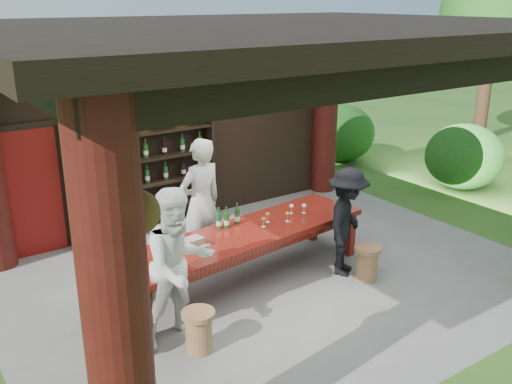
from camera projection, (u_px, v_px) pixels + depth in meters
ground at (272, 275)px, 8.20m from camera, size 90.00×90.00×0.00m
pavilion at (254, 124)px, 7.84m from camera, size 7.50×6.00×3.60m
wine_shelf at (147, 172)px, 9.36m from camera, size 2.40×0.37×2.11m
tasting_table at (243, 240)px, 7.81m from camera, size 3.93×1.42×0.75m
stool_near_left at (199, 330)px, 6.36m from camera, size 0.38×0.38×0.50m
stool_near_right at (367, 262)px, 8.00m from camera, size 0.38×0.38×0.50m
stool_far_left at (104, 344)px, 6.06m from camera, size 0.43×0.43×0.56m
host at (201, 203)px, 8.27m from camera, size 0.75×0.55×1.92m
guest_woman at (179, 266)px, 6.40m from camera, size 0.94×0.76×1.85m
guest_man at (347, 222)px, 8.03m from camera, size 1.17×1.06×1.57m
table_bottles at (228, 216)px, 7.92m from camera, size 0.38×0.12×0.31m
table_glasses at (283, 214)px, 8.20m from camera, size 0.87×0.29×0.15m
napkin_basket at (192, 243)px, 7.25m from camera, size 0.28×0.21×0.14m
shrubs at (339, 205)px, 9.38m from camera, size 14.12×8.69×1.36m
trees at (390, 22)px, 10.12m from camera, size 22.36×9.25×4.80m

